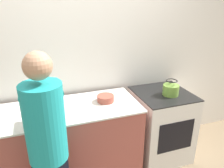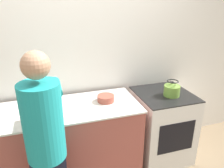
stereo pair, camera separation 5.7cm
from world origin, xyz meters
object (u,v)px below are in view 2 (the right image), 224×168
(oven, at_px, (161,125))
(person, at_px, (46,142))
(knife, at_px, (48,115))
(cutting_board, at_px, (46,116))
(kettle, at_px, (172,89))
(bowl_prep, at_px, (106,98))

(oven, xyz_separation_m, person, (-1.40, -0.56, 0.45))
(knife, bearing_deg, cutting_board, 152.50)
(cutting_board, xyz_separation_m, kettle, (1.43, 0.07, 0.07))
(cutting_board, bearing_deg, person, -91.76)
(oven, distance_m, knife, 1.44)
(person, height_order, knife, person)
(oven, bearing_deg, knife, -173.33)
(knife, bearing_deg, bowl_prep, 27.33)
(person, relative_size, bowl_prep, 8.61)
(knife, xyz_separation_m, kettle, (1.41, 0.09, 0.06))
(cutting_board, xyz_separation_m, knife, (0.02, -0.02, 0.01))
(person, distance_m, kettle, 1.53)
(oven, height_order, person, person)
(cutting_board, height_order, kettle, kettle)
(cutting_board, height_order, knife, knife)
(bowl_prep, bearing_deg, kettle, -6.36)
(oven, relative_size, cutting_board, 3.05)
(cutting_board, bearing_deg, kettle, 2.62)
(oven, bearing_deg, bowl_prep, 178.94)
(knife, height_order, bowl_prep, bowl_prep)
(person, relative_size, kettle, 8.71)
(knife, relative_size, bowl_prep, 1.17)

